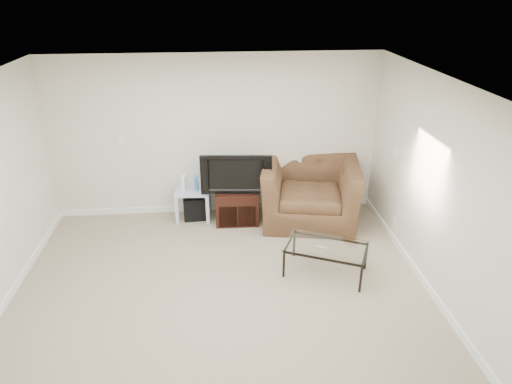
{
  "coord_description": "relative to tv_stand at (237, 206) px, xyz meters",
  "views": [
    {
      "loc": [
        0.0,
        -4.19,
        3.44
      ],
      "look_at": [
        0.5,
        1.2,
        0.9
      ],
      "focal_mm": 32.0,
      "sensor_mm": 36.0,
      "label": 1
    }
  ],
  "objects": [
    {
      "name": "floor",
      "position": [
        -0.29,
        -2.07,
        -0.27
      ],
      "size": [
        5.0,
        5.0,
        0.0
      ],
      "primitive_type": "plane",
      "color": "tan",
      "rests_on": "ground"
    },
    {
      "name": "ceiling",
      "position": [
        -0.29,
        -2.07,
        2.23
      ],
      "size": [
        5.0,
        5.0,
        0.0
      ],
      "primitive_type": "plane",
      "color": "white",
      "rests_on": "ground"
    },
    {
      "name": "wall_back",
      "position": [
        -0.29,
        0.43,
        0.98
      ],
      "size": [
        5.0,
        0.02,
        2.5
      ],
      "primitive_type": "cube",
      "color": "silver",
      "rests_on": "ground"
    },
    {
      "name": "wall_right",
      "position": [
        2.21,
        -2.07,
        0.98
      ],
      "size": [
        0.02,
        5.0,
        2.5
      ],
      "primitive_type": "cube",
      "color": "silver",
      "rests_on": "ground"
    },
    {
      "name": "plate_back",
      "position": [
        -1.69,
        0.41,
        0.98
      ],
      "size": [
        0.12,
        0.02,
        0.12
      ],
      "primitive_type": "cube",
      "color": "white",
      "rests_on": "wall_back"
    },
    {
      "name": "plate_right_switch",
      "position": [
        2.2,
        -0.47,
        0.98
      ],
      "size": [
        0.02,
        0.09,
        0.13
      ],
      "primitive_type": "cube",
      "color": "white",
      "rests_on": "wall_right"
    },
    {
      "name": "plate_right_outlet",
      "position": [
        2.2,
        -0.77,
        0.03
      ],
      "size": [
        0.02,
        0.08,
        0.12
      ],
      "primitive_type": "cube",
      "color": "white",
      "rests_on": "wall_right"
    },
    {
      "name": "tv_stand",
      "position": [
        0.0,
        0.0,
        0.0
      ],
      "size": [
        0.66,
        0.46,
        0.54
      ],
      "primitive_type": null,
      "rotation": [
        0.0,
        0.0,
        -0.03
      ],
      "color": "black",
      "rests_on": "floor"
    },
    {
      "name": "dvd_player",
      "position": [
        -0.0,
        -0.04,
        0.18
      ],
      "size": [
        0.33,
        0.23,
        0.05
      ],
      "primitive_type": "cube",
      "rotation": [
        0.0,
        0.0,
        -0.03
      ],
      "color": "black",
      "rests_on": "tv_stand"
    },
    {
      "name": "television",
      "position": [
        -0.0,
        -0.03,
        0.57
      ],
      "size": [
        0.99,
        0.28,
        0.6
      ],
      "primitive_type": "imported",
      "rotation": [
        0.0,
        0.0,
        -0.09
      ],
      "color": "black",
      "rests_on": "tv_stand"
    },
    {
      "name": "side_table",
      "position": [
        -0.67,
        0.21,
        -0.02
      ],
      "size": [
        0.55,
        0.55,
        0.5
      ],
      "primitive_type": null,
      "rotation": [
        0.0,
        0.0,
        -0.06
      ],
      "color": "#ADC8D5",
      "rests_on": "floor"
    },
    {
      "name": "subwoofer",
      "position": [
        -0.64,
        0.22,
        -0.09
      ],
      "size": [
        0.41,
        0.41,
        0.39
      ],
      "primitive_type": "cube",
      "rotation": [
        0.0,
        0.0,
        0.06
      ],
      "color": "black",
      "rests_on": "floor"
    },
    {
      "name": "game_console",
      "position": [
        -0.8,
        0.19,
        0.35
      ],
      "size": [
        0.08,
        0.17,
        0.23
      ],
      "primitive_type": "cube",
      "rotation": [
        0.0,
        0.0,
        -0.14
      ],
      "color": "white",
      "rests_on": "side_table"
    },
    {
      "name": "game_case",
      "position": [
        -0.61,
        0.18,
        0.33
      ],
      "size": [
        0.06,
        0.15,
        0.2
      ],
      "primitive_type": "cube",
      "rotation": [
        0.0,
        0.0,
        -0.06
      ],
      "color": "#337FCC",
      "rests_on": "side_table"
    },
    {
      "name": "recliner",
      "position": [
        1.12,
        -0.02,
        0.36
      ],
      "size": [
        1.59,
        1.19,
        1.26
      ],
      "primitive_type": "imported",
      "rotation": [
        0.0,
        0.0,
        -0.19
      ],
      "color": "#4C3A1C",
      "rests_on": "floor"
    },
    {
      "name": "coffee_table",
      "position": [
        1.05,
        -1.49,
        -0.07
      ],
      "size": [
        1.17,
        0.95,
        0.4
      ],
      "primitive_type": null,
      "rotation": [
        0.0,
        0.0,
        -0.43
      ],
      "color": "black",
      "rests_on": "floor"
    },
    {
      "name": "remote",
      "position": [
        0.97,
        -1.53,
        0.14
      ],
      "size": [
        0.16,
        0.13,
        0.02
      ],
      "primitive_type": "cube",
      "rotation": [
        0.0,
        0.0,
        -0.59
      ],
      "color": "#B2B2B7",
      "rests_on": "coffee_table"
    }
  ]
}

